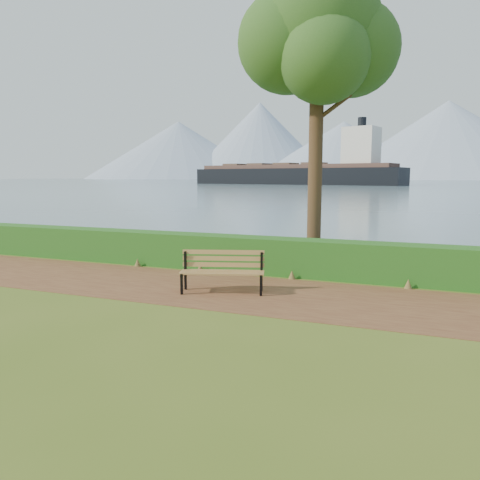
% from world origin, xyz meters
% --- Properties ---
extents(ground, '(140.00, 140.00, 0.00)m').
position_xyz_m(ground, '(0.00, 0.00, 0.00)').
color(ground, '#49601B').
rests_on(ground, ground).
extents(path, '(40.00, 3.40, 0.01)m').
position_xyz_m(path, '(0.00, 0.30, 0.01)').
color(path, '#552E1D').
rests_on(path, ground).
extents(hedge, '(32.00, 0.85, 1.00)m').
position_xyz_m(hedge, '(0.00, 2.60, 0.50)').
color(hedge, '#1F4A15').
rests_on(hedge, ground).
extents(water, '(700.00, 510.00, 0.00)m').
position_xyz_m(water, '(0.00, 260.00, 0.01)').
color(water, '#445D6D').
rests_on(water, ground).
extents(mountains, '(585.00, 190.00, 70.00)m').
position_xyz_m(mountains, '(-9.17, 406.05, 27.70)').
color(mountains, '#8597B1').
rests_on(mountains, ground).
extents(bench, '(2.02, 1.12, 0.98)m').
position_xyz_m(bench, '(0.43, 0.14, 0.56)').
color(bench, black).
rests_on(bench, ground).
extents(tree, '(4.68, 3.84, 9.19)m').
position_xyz_m(tree, '(1.61, 4.51, 6.83)').
color(tree, '#3A2117').
rests_on(tree, ground).
extents(cargo_ship, '(71.57, 27.95, 21.55)m').
position_xyz_m(cargo_ship, '(-32.49, 137.17, 3.21)').
color(cargo_ship, black).
rests_on(cargo_ship, ground).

